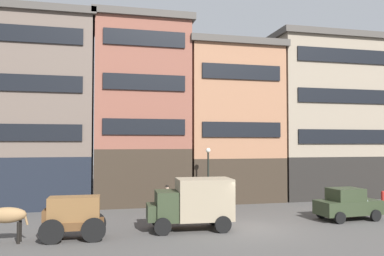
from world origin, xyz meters
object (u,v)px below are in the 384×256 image
at_px(delivery_truck_near, 193,202).
at_px(pedestrian_officer, 167,198).
at_px(cargo_wagon, 73,215).
at_px(sedan_dark, 347,204).
at_px(fire_hydrant_curbside, 383,196).
at_px(draft_horse, 4,215).
at_px(streetlamp_curbside, 208,170).

distance_m(delivery_truck_near, pedestrian_officer, 4.89).
bearing_deg(cargo_wagon, sedan_dark, 4.58).
distance_m(cargo_wagon, pedestrian_officer, 7.72).
bearing_deg(fire_hydrant_curbside, pedestrian_officer, -176.15).
relative_size(cargo_wagon, pedestrian_officer, 1.63).
bearing_deg(delivery_truck_near, draft_horse, -175.26).
height_order(delivery_truck_near, fire_hydrant_curbside, delivery_truck_near).
relative_size(cargo_wagon, delivery_truck_near, 0.66).
distance_m(cargo_wagon, sedan_dark, 15.26).
xyz_separation_m(delivery_truck_near, streetlamp_curbside, (2.38, 5.66, 1.25)).
bearing_deg(delivery_truck_near, cargo_wagon, -172.90).
bearing_deg(pedestrian_officer, cargo_wagon, -133.78).
relative_size(delivery_truck_near, sedan_dark, 1.16).
xyz_separation_m(cargo_wagon, pedestrian_officer, (5.34, 5.57, -0.17)).
distance_m(cargo_wagon, fire_hydrant_curbside, 23.07).
bearing_deg(sedan_dark, cargo_wagon, -175.42).
bearing_deg(pedestrian_officer, streetlamp_curbside, 15.65).
bearing_deg(cargo_wagon, draft_horse, 179.98).
height_order(sedan_dark, pedestrian_officer, sedan_dark).
relative_size(draft_horse, sedan_dark, 0.62).
relative_size(sedan_dark, pedestrian_officer, 2.12).
relative_size(draft_horse, delivery_truck_near, 0.53).
bearing_deg(pedestrian_officer, delivery_truck_near, -83.65).
distance_m(delivery_truck_near, sedan_dark, 9.36).
bearing_deg(fire_hydrant_curbside, cargo_wagon, -163.12).
xyz_separation_m(pedestrian_officer, streetlamp_curbside, (2.92, 0.82, 1.69)).
xyz_separation_m(draft_horse, delivery_truck_near, (8.83, 0.73, 0.15)).
height_order(draft_horse, fire_hydrant_curbside, draft_horse).
relative_size(cargo_wagon, fire_hydrant_curbside, 3.53).
bearing_deg(sedan_dark, fire_hydrant_curbside, 38.62).
xyz_separation_m(cargo_wagon, delivery_truck_near, (5.88, 0.73, 0.28)).
distance_m(draft_horse, delivery_truck_near, 8.86).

